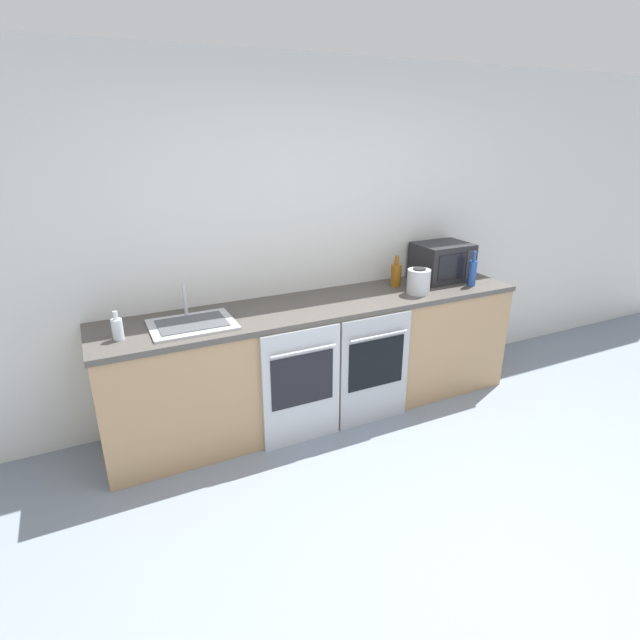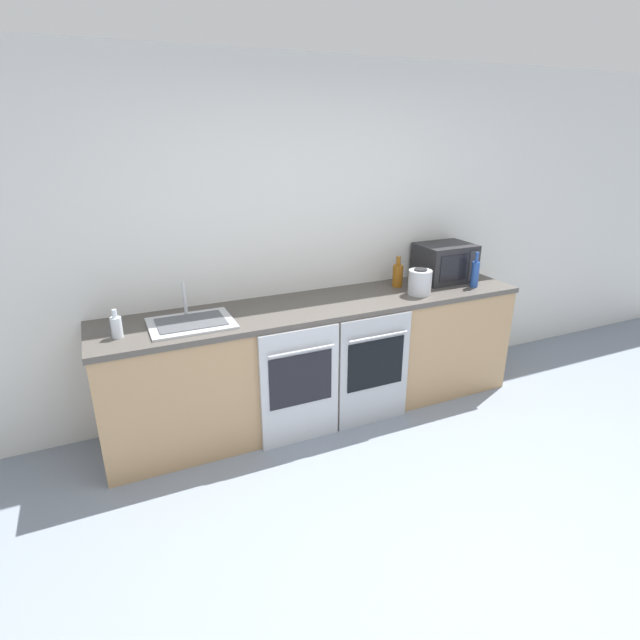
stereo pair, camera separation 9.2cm
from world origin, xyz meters
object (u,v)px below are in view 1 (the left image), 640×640
(bottle_amber, at_px, (396,274))
(oven_right, at_px, (375,370))
(microwave, at_px, (442,262))
(bottle_blue, at_px, (473,272))
(bottle_clear, at_px, (117,329))
(kettle, at_px, (419,281))
(oven_left, at_px, (302,387))
(sink, at_px, (192,323))

(bottle_amber, bearing_deg, oven_right, -135.29)
(oven_right, height_order, bottle_amber, bottle_amber)
(microwave, relative_size, bottle_blue, 1.57)
(microwave, bearing_deg, bottle_blue, -66.68)
(bottle_clear, distance_m, kettle, 2.20)
(bottle_clear, bearing_deg, oven_right, -8.55)
(bottle_blue, distance_m, kettle, 0.52)
(oven_right, bearing_deg, bottle_blue, 10.15)
(microwave, xyz_separation_m, kettle, (-0.41, -0.23, -0.06))
(oven_right, xyz_separation_m, kettle, (0.50, 0.21, 0.56))
(bottle_amber, bearing_deg, oven_left, -156.75)
(oven_left, height_order, kettle, kettle)
(oven_left, bearing_deg, oven_right, 0.00)
(bottle_blue, height_order, sink, bottle_blue)
(bottle_clear, bearing_deg, sink, 5.06)
(oven_right, distance_m, microwave, 1.18)
(microwave, height_order, sink, microwave)
(oven_left, relative_size, sink, 1.59)
(oven_right, xyz_separation_m, bottle_blue, (1.02, 0.18, 0.58))
(sink, bearing_deg, kettle, -2.87)
(oven_right, relative_size, sink, 1.59)
(bottle_blue, height_order, kettle, bottle_blue)
(bottle_blue, distance_m, sink, 2.27)
(microwave, xyz_separation_m, bottle_amber, (-0.45, 0.01, -0.06))
(bottle_clear, bearing_deg, bottle_blue, -1.54)
(bottle_amber, bearing_deg, kettle, -79.11)
(microwave, height_order, bottle_clear, microwave)
(microwave, distance_m, bottle_blue, 0.28)
(microwave, distance_m, kettle, 0.47)
(oven_right, bearing_deg, kettle, 22.54)
(bottle_clear, height_order, kettle, kettle)
(bottle_clear, relative_size, sink, 0.34)
(bottle_amber, bearing_deg, microwave, -1.31)
(bottle_blue, bearing_deg, microwave, 113.32)
(bottle_amber, height_order, sink, bottle_amber)
(oven_left, bearing_deg, bottle_blue, 6.45)
(bottle_amber, bearing_deg, bottle_blue, -25.40)
(oven_left, xyz_separation_m, sink, (-0.65, 0.30, 0.48))
(oven_right, xyz_separation_m, sink, (-1.24, 0.30, 0.48))
(bottle_amber, relative_size, kettle, 1.23)
(microwave, bearing_deg, sink, -176.17)
(bottle_amber, xyz_separation_m, bottle_clear, (-2.15, -0.19, -0.03))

